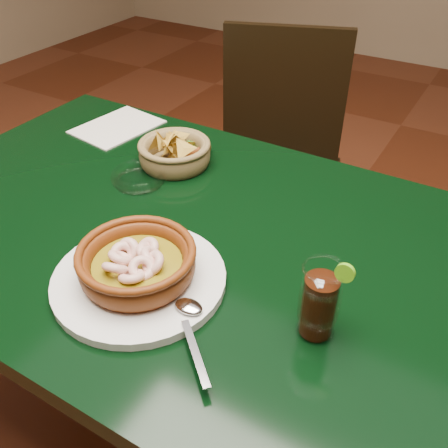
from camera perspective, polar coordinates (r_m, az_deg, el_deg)
The scene contains 9 objects.
ground at distance 1.56m, azimuth -4.38°, elevation -22.43°, with size 7.00×7.00×0.00m, color #471C0C.
dining_table at distance 1.06m, azimuth -5.99°, elevation -4.02°, with size 1.20×0.80×0.75m.
dining_chair at distance 1.68m, azimuth 6.03°, elevation 6.78°, with size 0.54×0.54×0.92m.
shrimp_plate at distance 0.84m, azimuth -9.81°, elevation -4.92°, with size 0.37×0.29×0.08m.
chip_basket at distance 1.17m, azimuth -5.68°, elevation 8.12°, with size 0.20×0.20×0.11m.
guacamole_ramekin at distance 1.22m, azimuth -3.80°, elevation 8.74°, with size 0.11×0.11×0.04m.
cola_drink at distance 0.75m, azimuth 10.84°, elevation -8.73°, with size 0.13×0.13×0.15m.
glass_ashtray at distance 1.12m, azimuth -9.72°, elevation 5.31°, with size 0.13×0.13×0.03m.
paper_menu at distance 1.38m, azimuth -12.09°, elevation 10.80°, with size 0.19×0.23×0.00m.
Camera 1 is at (0.50, -0.63, 1.34)m, focal length 40.00 mm.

